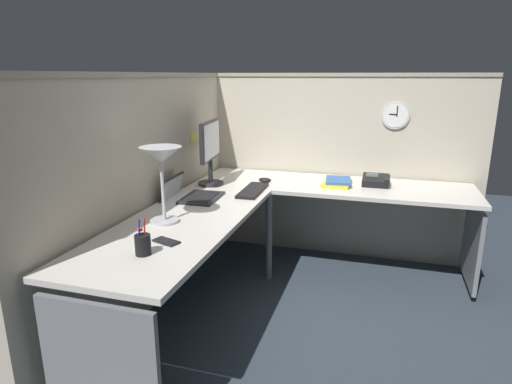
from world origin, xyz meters
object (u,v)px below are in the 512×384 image
at_px(laptop, 188,195).
at_px(cell_phone, 166,241).
at_px(monitor, 210,148).
at_px(office_phone, 377,181).
at_px(keyboard, 253,190).
at_px(desk_lamp_dome, 161,161).
at_px(wall_clock, 396,115).
at_px(pen_cup, 143,244).
at_px(computer_mouse, 265,180).
at_px(book_stack, 337,182).

bearing_deg(laptop, cell_phone, -162.67).
distance_m(monitor, laptop, 0.48).
bearing_deg(office_phone, keyboard, 117.25).
bearing_deg(keyboard, desk_lamp_dome, 158.02).
relative_size(laptop, wall_clock, 1.82).
xyz_separation_m(pen_cup, office_phone, (1.70, -1.04, -0.02)).
bearing_deg(wall_clock, monitor, 115.29).
bearing_deg(office_phone, laptop, 120.26).
relative_size(computer_mouse, book_stack, 0.35).
bearing_deg(desk_lamp_dome, pen_cup, -164.02).
height_order(keyboard, computer_mouse, computer_mouse).
distance_m(monitor, pen_cup, 1.40).
distance_m(desk_lamp_dome, wall_clock, 2.01).
relative_size(office_phone, wall_clock, 0.94).
bearing_deg(pen_cup, office_phone, -31.49).
distance_m(keyboard, pen_cup, 1.26).
bearing_deg(computer_mouse, monitor, 118.09).
bearing_deg(laptop, monitor, -0.97).
relative_size(desk_lamp_dome, cell_phone, 3.09).
bearing_deg(computer_mouse, pen_cup, 173.68).
bearing_deg(cell_phone, book_stack, -7.38).
bearing_deg(desk_lamp_dome, monitor, 4.97).
xyz_separation_m(monitor, cell_phone, (-1.19, -0.24, -0.29)).
bearing_deg(pen_cup, wall_clock, -29.75).
bearing_deg(monitor, cell_phone, -168.58).
bearing_deg(office_phone, wall_clock, -18.96).
bearing_deg(computer_mouse, book_stack, -82.96).
height_order(keyboard, cell_phone, keyboard).
bearing_deg(desk_lamp_dome, wall_clock, -39.48).
relative_size(keyboard, wall_clock, 1.95).
bearing_deg(keyboard, wall_clock, -53.62).
height_order(desk_lamp_dome, office_phone, desk_lamp_dome).
distance_m(monitor, keyboard, 0.49).
xyz_separation_m(keyboard, pen_cup, (-1.25, 0.17, 0.04)).
height_order(computer_mouse, desk_lamp_dome, desk_lamp_dome).
xyz_separation_m(book_stack, wall_clock, (0.37, -0.40, 0.50)).
bearing_deg(pen_cup, laptop, 12.63).
relative_size(monitor, office_phone, 2.42).
xyz_separation_m(monitor, desk_lamp_dome, (-0.91, -0.08, 0.07)).
relative_size(monitor, book_stack, 1.68).
height_order(monitor, computer_mouse, monitor).
distance_m(desk_lamp_dome, office_phone, 1.74).
bearing_deg(cell_phone, keyboard, 11.24).
height_order(monitor, cell_phone, monitor).
distance_m(desk_lamp_dome, pen_cup, 0.57).
bearing_deg(wall_clock, laptop, 127.35).
xyz_separation_m(cell_phone, wall_clock, (1.83, -1.11, 0.51)).
bearing_deg(cell_phone, office_phone, -14.95).
relative_size(laptop, cell_phone, 2.77).
bearing_deg(office_phone, pen_cup, 148.51).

